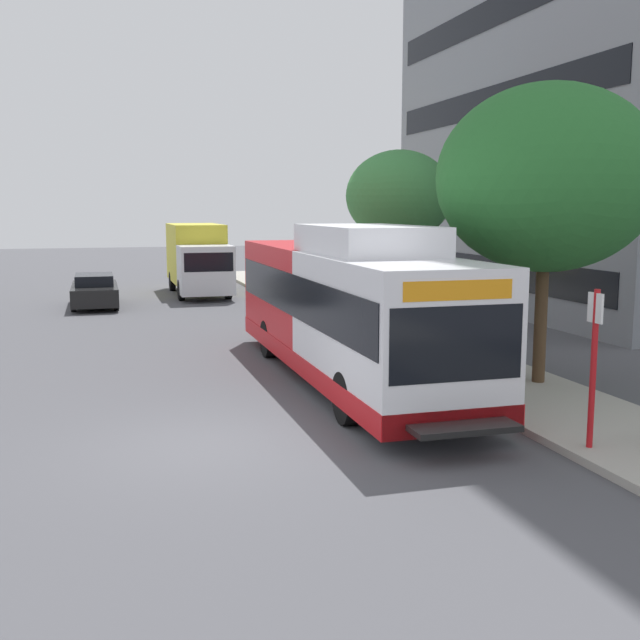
{
  "coord_description": "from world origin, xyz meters",
  "views": [
    {
      "loc": [
        -1.68,
        -12.69,
        4.02
      ],
      "look_at": [
        2.9,
        3.11,
        1.6
      ],
      "focal_mm": 42.95,
      "sensor_mm": 36.0,
      "label": 1
    }
  ],
  "objects_px": {
    "bus_stop_sign_pole": "(594,357)",
    "parked_car_far_lane": "(95,291)",
    "street_tree_near_stop": "(547,179)",
    "transit_bus": "(346,308)",
    "street_tree_mid_block": "(399,196)",
    "box_truck_background": "(198,257)"
  },
  "relations": [
    {
      "from": "bus_stop_sign_pole",
      "to": "parked_car_far_lane",
      "type": "xyz_separation_m",
      "value": [
        -7.8,
        22.02,
        -0.99
      ]
    },
    {
      "from": "parked_car_far_lane",
      "to": "street_tree_near_stop",
      "type": "bearing_deg",
      "value": -61.34
    },
    {
      "from": "transit_bus",
      "to": "street_tree_mid_block",
      "type": "distance_m",
      "value": 9.25
    },
    {
      "from": "bus_stop_sign_pole",
      "to": "street_tree_near_stop",
      "type": "relative_size",
      "value": 0.4
    },
    {
      "from": "street_tree_near_stop",
      "to": "box_truck_background",
      "type": "xyz_separation_m",
      "value": [
        -4.96,
        20.98,
        -2.9
      ]
    },
    {
      "from": "transit_bus",
      "to": "parked_car_far_lane",
      "type": "xyz_separation_m",
      "value": [
        -5.68,
        15.67,
        -1.04
      ]
    },
    {
      "from": "bus_stop_sign_pole",
      "to": "box_truck_background",
      "type": "xyz_separation_m",
      "value": [
        -3.15,
        25.41,
        0.09
      ]
    },
    {
      "from": "bus_stop_sign_pole",
      "to": "street_tree_near_stop",
      "type": "bearing_deg",
      "value": 67.71
    },
    {
      "from": "transit_bus",
      "to": "box_truck_background",
      "type": "height_order",
      "value": "transit_bus"
    },
    {
      "from": "bus_stop_sign_pole",
      "to": "street_tree_near_stop",
      "type": "xyz_separation_m",
      "value": [
        1.82,
        4.43,
        2.99
      ]
    },
    {
      "from": "street_tree_mid_block",
      "to": "parked_car_far_lane",
      "type": "bearing_deg",
      "value": 141.61
    },
    {
      "from": "street_tree_mid_block",
      "to": "box_truck_background",
      "type": "bearing_deg",
      "value": 115.47
    },
    {
      "from": "bus_stop_sign_pole",
      "to": "box_truck_background",
      "type": "bearing_deg",
      "value": 97.06
    },
    {
      "from": "parked_car_far_lane",
      "to": "bus_stop_sign_pole",
      "type": "bearing_deg",
      "value": -70.5
    },
    {
      "from": "street_tree_mid_block",
      "to": "box_truck_background",
      "type": "relative_size",
      "value": 0.83
    },
    {
      "from": "transit_bus",
      "to": "street_tree_near_stop",
      "type": "bearing_deg",
      "value": -26.03
    },
    {
      "from": "parked_car_far_lane",
      "to": "box_truck_background",
      "type": "distance_m",
      "value": 5.86
    },
    {
      "from": "street_tree_near_stop",
      "to": "street_tree_mid_block",
      "type": "height_order",
      "value": "street_tree_near_stop"
    },
    {
      "from": "street_tree_near_stop",
      "to": "parked_car_far_lane",
      "type": "bearing_deg",
      "value": 118.66
    },
    {
      "from": "transit_bus",
      "to": "bus_stop_sign_pole",
      "type": "relative_size",
      "value": 4.71
    },
    {
      "from": "transit_bus",
      "to": "parked_car_far_lane",
      "type": "distance_m",
      "value": 16.7
    },
    {
      "from": "street_tree_near_stop",
      "to": "box_truck_background",
      "type": "distance_m",
      "value": 21.75
    }
  ]
}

